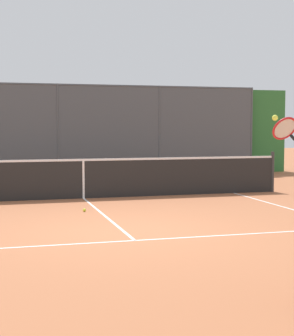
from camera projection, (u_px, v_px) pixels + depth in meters
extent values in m
plane|color=#A8603D|center=(124.00, 232.00, 9.01)|extent=(60.00, 60.00, 0.00)
cube|color=white|center=(135.00, 240.00, 8.32)|extent=(6.17, 0.05, 0.01)
cube|color=white|center=(103.00, 215.00, 10.74)|extent=(0.05, 5.04, 0.01)
cylinder|color=#474C51|center=(251.00, 130.00, 20.22)|extent=(0.07, 0.07, 3.17)
cylinder|color=#474C51|center=(159.00, 131.00, 19.26)|extent=(0.07, 0.07, 3.17)
cylinder|color=#474C51|center=(58.00, 131.00, 18.31)|extent=(0.07, 0.07, 3.17)
cylinder|color=#474C51|center=(57.00, 85.00, 18.19)|extent=(14.32, 0.05, 0.05)
cube|color=#474C51|center=(58.00, 131.00, 18.31)|extent=(14.32, 0.02, 3.17)
cube|color=#2D6B33|center=(56.00, 132.00, 18.93)|extent=(17.32, 0.90, 3.10)
cube|color=silver|center=(59.00, 176.00, 18.25)|extent=(15.32, 0.18, 0.15)
cylinder|color=#2D2D2D|center=(272.00, 172.00, 14.48)|extent=(0.09, 0.09, 1.07)
cube|color=black|center=(83.00, 180.00, 13.13)|extent=(10.06, 0.02, 0.91)
cube|color=white|center=(83.00, 160.00, 13.09)|extent=(10.06, 0.04, 0.05)
cube|color=white|center=(83.00, 180.00, 13.13)|extent=(0.05, 0.04, 0.91)
torus|color=red|center=(285.00, 128.00, 5.91)|extent=(0.31, 0.21, 0.26)
cylinder|color=silver|center=(285.00, 128.00, 5.91)|extent=(0.26, 0.17, 0.21)
sphere|color=#D6E042|center=(275.00, 118.00, 6.07)|extent=(0.07, 0.07, 0.07)
sphere|color=#CCDB33|center=(84.00, 210.00, 11.13)|extent=(0.07, 0.07, 0.07)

